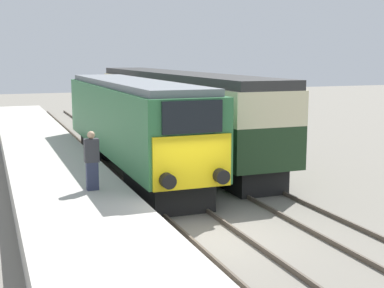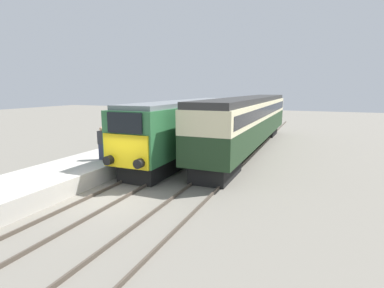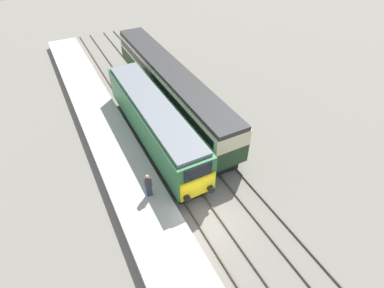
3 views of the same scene
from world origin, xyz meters
name	(u,v)px [view 1 (image 1 of 3)]	position (x,y,z in m)	size (l,w,h in m)	color
ground_plane	(212,236)	(0.00, 0.00, 0.00)	(120.00, 120.00, 0.00)	slate
platform_left	(54,172)	(-3.30, 8.00, 0.41)	(3.50, 50.00, 0.82)	#B7B2A8
rails_near_track	(158,191)	(0.00, 5.00, 0.07)	(1.51, 60.00, 0.14)	#4C4238
rails_far_track	(242,183)	(3.40, 5.00, 0.07)	(1.50, 60.00, 0.14)	#4C4238
locomotive	(131,121)	(0.00, 8.71, 2.20)	(2.70, 14.88, 3.93)	black
passenger_carriage	(173,103)	(3.40, 13.11, 2.50)	(2.75, 20.85, 4.10)	black
person_on_platform	(92,161)	(-2.70, 3.11, 1.74)	(0.44, 0.26, 1.84)	#2D334C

